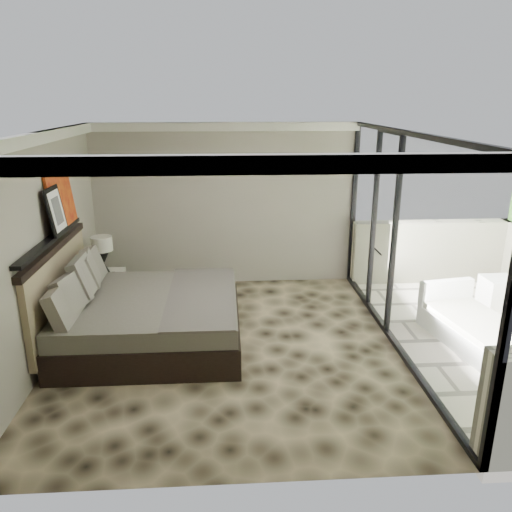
{
  "coord_description": "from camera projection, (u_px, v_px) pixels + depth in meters",
  "views": [
    {
      "loc": [
        -0.01,
        -6.01,
        3.18
      ],
      "look_at": [
        0.4,
        0.4,
        1.14
      ],
      "focal_mm": 35.0,
      "sensor_mm": 36.0,
      "label": 1
    }
  ],
  "objects": [
    {
      "name": "floor",
      "position": [
        228.0,
        347.0,
        6.67
      ],
      "size": [
        5.0,
        5.0,
        0.0
      ],
      "primitive_type": "plane",
      "color": "black",
      "rests_on": "ground"
    },
    {
      "name": "ceiling",
      "position": [
        224.0,
        133.0,
        5.83
      ],
      "size": [
        4.5,
        5.0,
        0.02
      ],
      "primitive_type": "cube",
      "color": "silver",
      "rests_on": "back_wall"
    },
    {
      "name": "back_wall",
      "position": [
        225.0,
        206.0,
        8.62
      ],
      "size": [
        4.5,
        0.02,
        2.8
      ],
      "primitive_type": "cube",
      "color": "gray",
      "rests_on": "floor"
    },
    {
      "name": "left_wall",
      "position": [
        44.0,
        250.0,
        6.12
      ],
      "size": [
        0.02,
        5.0,
        2.8
      ],
      "primitive_type": "cube",
      "color": "gray",
      "rests_on": "floor"
    },
    {
      "name": "glass_wall",
      "position": [
        402.0,
        243.0,
        6.39
      ],
      "size": [
        0.08,
        5.0,
        2.8
      ],
      "primitive_type": "cube",
      "color": "white",
      "rests_on": "floor"
    },
    {
      "name": "terrace_slab",
      "position": [
        498.0,
        342.0,
        6.92
      ],
      "size": [
        3.0,
        5.0,
        0.12
      ],
      "primitive_type": "cube",
      "color": "beige",
      "rests_on": "ground"
    },
    {
      "name": "picture_ledge",
      "position": [
        50.0,
        240.0,
        6.18
      ],
      "size": [
        0.12,
        2.2,
        0.05
      ],
      "primitive_type": "cube",
      "color": "black",
      "rests_on": "left_wall"
    },
    {
      "name": "bed",
      "position": [
        144.0,
        315.0,
        6.71
      ],
      "size": [
        2.39,
        2.31,
        1.32
      ],
      "color": "black",
      "rests_on": "floor"
    },
    {
      "name": "nightstand",
      "position": [
        108.0,
        288.0,
        8.04
      ],
      "size": [
        0.6,
        0.6,
        0.52
      ],
      "primitive_type": "cube",
      "rotation": [
        0.0,
        0.0,
        -0.18
      ],
      "color": "black",
      "rests_on": "floor"
    },
    {
      "name": "table_lamp",
      "position": [
        102.0,
        250.0,
        7.81
      ],
      "size": [
        0.33,
        0.33,
        0.6
      ],
      "color": "black",
      "rests_on": "nightstand"
    },
    {
      "name": "abstract_canvas",
      "position": [
        60.0,
        193.0,
        6.61
      ],
      "size": [
        0.13,
        0.9,
        0.9
      ],
      "primitive_type": "cube",
      "rotation": [
        0.0,
        -0.1,
        0.0
      ],
      "color": "#AE4C0E",
      "rests_on": "picture_ledge"
    },
    {
      "name": "framed_print",
      "position": [
        56.0,
        211.0,
        6.28
      ],
      "size": [
        0.11,
        0.5,
        0.6
      ],
      "primitive_type": "cube",
      "rotation": [
        0.0,
        -0.14,
        0.0
      ],
      "color": "black",
      "rests_on": "picture_ledge"
    },
    {
      "name": "ottoman",
      "position": [
        498.0,
        292.0,
        7.93
      ],
      "size": [
        0.48,
        0.48,
        0.47
      ],
      "primitive_type": "cube",
      "rotation": [
        0.0,
        0.0,
        0.03
      ],
      "color": "white",
      "rests_on": "terrace_slab"
    },
    {
      "name": "lounger",
      "position": [
        475.0,
        329.0,
        6.72
      ],
      "size": [
        1.09,
        1.77,
        0.65
      ],
      "rotation": [
        0.0,
        0.0,
        0.17
      ],
      "color": "white",
      "rests_on": "terrace_slab"
    }
  ]
}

